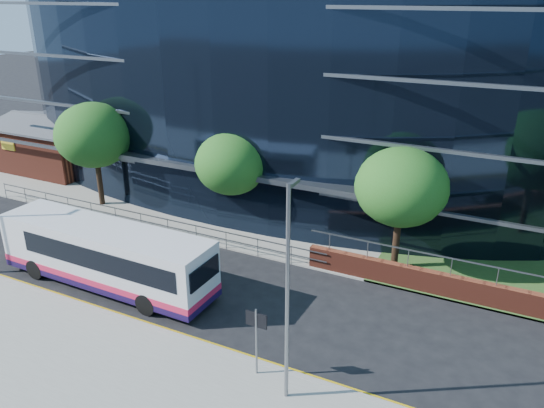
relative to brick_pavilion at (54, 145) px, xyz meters
The scene contains 15 objects.
ground 25.88m from the brick_pavilion, 31.53° to the right, with size 200.00×200.00×0.00m, color black.
pavement_near 28.80m from the brick_pavilion, 40.06° to the right, with size 80.00×8.00×0.15m, color gray.
kerb 26.41m from the brick_pavilion, 33.38° to the right, with size 80.00×0.25×0.16m, color gray.
yellow_line_outer 26.31m from the brick_pavilion, 33.02° to the right, with size 80.00×0.08×0.01m, color gold.
yellow_line_inner 26.23m from the brick_pavilion, 32.74° to the right, with size 80.00×0.08×0.01m, color gold.
far_forecourt 16.30m from the brick_pavilion, ahead, with size 50.00×8.00×0.10m, color gray.
glass_office 20.37m from the brick_pavilion, 22.21° to the left, with size 44.00×23.10×16.00m.
brick_pavilion is the anchor object (origin of this frame).
guard_railings 15.48m from the brick_pavilion, 24.90° to the right, with size 24.00×0.05×1.10m.
street_sign 30.49m from the brick_pavilion, 29.65° to the right, with size 0.85×0.09×2.80m.
tree_far_a 10.48m from the brick_pavilion, 26.55° to the right, with size 4.95×4.95×6.98m.
tree_far_b 19.55m from the brick_pavilion, 11.88° to the right, with size 4.29×4.29×6.05m.
tree_far_c 29.46m from the brick_pavilion, ahead, with size 4.62×4.62×6.51m.
streetlight_east 32.19m from the brick_pavilion, 29.24° to the right, with size 0.15×0.77×8.00m.
city_bus 21.01m from the brick_pavilion, 36.26° to the right, with size 11.55×2.80×3.11m.
Camera 1 is at (12.19, -15.79, 13.48)m, focal length 35.00 mm.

